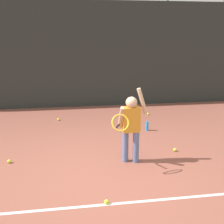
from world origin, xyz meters
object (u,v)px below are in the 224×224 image
water_bottle (147,126)px  tennis_ball_6 (107,202)px  tennis_ball_3 (9,161)px  tennis_ball_8 (148,114)px  tennis_ball_5 (59,119)px  tennis_ball_2 (175,150)px  tennis_player (131,124)px

water_bottle → tennis_ball_6: (-1.35, -2.81, -0.08)m
water_bottle → tennis_ball_3: 3.20m
tennis_ball_6 → tennis_ball_3: bearing=136.4°
water_bottle → tennis_ball_8: water_bottle is taller
tennis_ball_3 → tennis_ball_5: 2.56m
tennis_ball_6 → tennis_ball_8: (1.73, 4.08, 0.00)m
tennis_ball_2 → tennis_ball_6: size_ratio=1.00×
water_bottle → tennis_ball_2: 1.29m
water_bottle → tennis_ball_3: bearing=-155.7°
tennis_ball_6 → tennis_ball_5: bearing=101.3°
tennis_player → tennis_ball_5: (-1.37, 2.71, -0.69)m
tennis_ball_3 → tennis_ball_8: (3.30, 2.59, 0.00)m
tennis_ball_6 → tennis_ball_8: same height
tennis_ball_5 → tennis_ball_8: 2.52m
water_bottle → tennis_ball_8: size_ratio=3.33×
tennis_ball_2 → tennis_ball_8: bearing=86.2°
water_bottle → tennis_ball_2: size_ratio=3.33×
tennis_ball_6 → tennis_ball_8: size_ratio=1.00×
tennis_player → water_bottle: size_ratio=6.14×
tennis_ball_2 → tennis_ball_3: same height
tennis_ball_3 → tennis_ball_8: same height
water_bottle → tennis_player: bearing=-115.5°
tennis_player → tennis_ball_5: size_ratio=20.46×
tennis_player → tennis_ball_8: tennis_player is taller
water_bottle → tennis_ball_2: (0.21, -1.27, -0.08)m
tennis_ball_2 → tennis_ball_8: size_ratio=1.00×
tennis_ball_3 → tennis_ball_2: bearing=0.8°
water_bottle → tennis_ball_6: 3.12m
tennis_ball_5 → tennis_ball_8: size_ratio=1.00×
tennis_ball_2 → water_bottle: bearing=99.5°
tennis_ball_8 → tennis_ball_2: bearing=-93.8°
tennis_ball_3 → tennis_ball_5: (0.78, 2.43, 0.00)m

